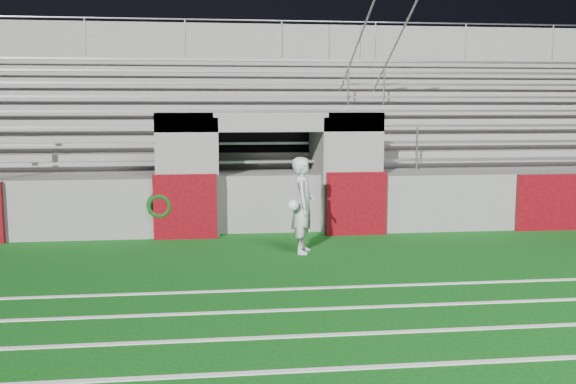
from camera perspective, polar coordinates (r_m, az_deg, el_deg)
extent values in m
plane|color=#0C4A11|center=(10.70, 0.08, -7.13)|extent=(90.00, 90.00, 0.00)
cube|color=white|center=(6.95, 4.17, -15.41)|extent=(28.00, 0.09, 0.01)
cube|color=white|center=(7.87, 2.76, -12.60)|extent=(28.00, 0.09, 0.01)
cube|color=white|center=(8.80, 1.66, -10.38)|extent=(28.00, 0.09, 0.01)
cube|color=white|center=(9.75, 0.79, -8.58)|extent=(28.00, 0.09, 0.01)
cube|color=slate|center=(13.86, -9.08, 1.61)|extent=(1.20, 1.00, 2.60)
cube|color=slate|center=(14.18, 5.62, 1.80)|extent=(1.20, 1.00, 2.60)
cube|color=black|center=(15.60, -2.21, 2.17)|extent=(2.60, 0.20, 2.50)
cube|color=slate|center=(14.45, -6.41, 1.70)|extent=(0.10, 2.20, 2.50)
cube|color=slate|center=(14.65, 2.63, 1.82)|extent=(0.10, 2.20, 2.50)
cube|color=slate|center=(13.84, -1.67, 6.26)|extent=(4.80, 1.00, 0.40)
cube|color=slate|center=(17.74, -2.77, 2.50)|extent=(26.00, 8.00, 0.20)
cube|color=slate|center=(17.81, -2.75, 0.50)|extent=(26.00, 8.00, 1.05)
cube|color=#4E060D|center=(13.39, -9.12, -1.29)|extent=(1.30, 0.15, 1.35)
cube|color=#4E060D|center=(13.72, 6.08, -1.03)|extent=(1.30, 0.15, 1.35)
cube|color=#4E060D|center=(15.46, 23.32, -0.82)|extent=(2.20, 0.15, 1.25)
cube|color=#96999E|center=(14.81, -1.97, 2.74)|extent=(23.00, 0.28, 0.06)
cube|color=slate|center=(15.66, -2.23, 2.89)|extent=(24.00, 0.75, 0.38)
cube|color=#96999E|center=(15.53, -2.21, 4.37)|extent=(23.00, 0.28, 0.06)
cube|color=slate|center=(16.39, -2.45, 3.76)|extent=(24.00, 0.75, 0.76)
cube|color=#96999E|center=(16.26, -2.43, 5.85)|extent=(23.00, 0.28, 0.06)
cube|color=slate|center=(17.12, -2.64, 4.56)|extent=(24.00, 0.75, 1.14)
cube|color=#96999E|center=(17.00, -2.64, 7.21)|extent=(23.00, 0.28, 0.06)
cube|color=slate|center=(17.86, -2.82, 5.30)|extent=(24.00, 0.75, 1.52)
cube|color=#96999E|center=(17.75, -2.82, 8.45)|extent=(23.00, 0.28, 0.06)
cube|color=slate|center=(18.60, -2.99, 5.97)|extent=(24.00, 0.75, 1.90)
cube|color=#96999E|center=(18.51, -2.99, 9.59)|extent=(23.00, 0.28, 0.06)
cube|color=slate|center=(19.35, -3.14, 6.60)|extent=(24.00, 0.75, 2.28)
cube|color=#96999E|center=(19.27, -3.15, 10.64)|extent=(23.00, 0.28, 0.06)
cube|color=slate|center=(20.09, -3.28, 7.17)|extent=(24.00, 0.75, 2.66)
cube|color=#96999E|center=(20.04, -3.30, 11.61)|extent=(23.00, 0.28, 0.06)
cube|color=slate|center=(20.77, -3.40, 7.37)|extent=(26.00, 0.60, 5.29)
cylinder|color=#A5A8AD|center=(14.94, 7.73, 3.79)|extent=(0.05, 0.05, 1.00)
cylinder|color=#A5A8AD|center=(17.83, 5.38, 9.32)|extent=(0.05, 0.05, 1.00)
cylinder|color=#A5A8AD|center=(20.87, 3.66, 13.26)|extent=(0.05, 0.05, 1.00)
cylinder|color=#A5A8AD|center=(17.86, 5.40, 10.92)|extent=(0.05, 6.02, 3.08)
cylinder|color=#A5A8AD|center=(15.22, 11.39, 3.78)|extent=(0.05, 0.05, 1.00)
cylinder|color=#A5A8AD|center=(18.07, 8.52, 9.25)|extent=(0.05, 0.05, 1.00)
cylinder|color=#A5A8AD|center=(21.07, 6.40, 13.18)|extent=(0.05, 0.05, 1.00)
cylinder|color=#A5A8AD|center=(18.09, 8.56, 10.83)|extent=(0.05, 6.02, 3.08)
cylinder|color=#A5A8AD|center=(20.88, -17.60, 13.07)|extent=(0.05, 0.05, 1.10)
cylinder|color=#A5A8AD|center=(20.55, -9.13, 13.41)|extent=(0.05, 0.05, 1.10)
cylinder|color=#A5A8AD|center=(20.66, -0.55, 13.47)|extent=(0.05, 0.05, 1.10)
cylinder|color=#A5A8AD|center=(21.20, 7.76, 13.26)|extent=(0.05, 0.05, 1.10)
cylinder|color=#A5A8AD|center=(22.13, 15.49, 12.81)|extent=(0.05, 0.05, 1.10)
cylinder|color=#A5A8AD|center=(23.41, 22.46, 12.22)|extent=(0.05, 0.05, 1.10)
cylinder|color=#A5A8AD|center=(20.64, -3.41, 15.00)|extent=(24.00, 0.05, 0.05)
imported|color=#B9BEC4|center=(11.94, 1.36, -1.19)|extent=(0.57, 0.74, 1.80)
sphere|color=white|center=(11.62, 0.46, -1.18)|extent=(0.21, 0.21, 0.21)
torus|color=#0D4217|center=(13.42, -11.36, -1.13)|extent=(0.52, 0.10, 0.52)
torus|color=#0C4010|center=(13.38, -11.37, -1.25)|extent=(0.51, 0.10, 0.51)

